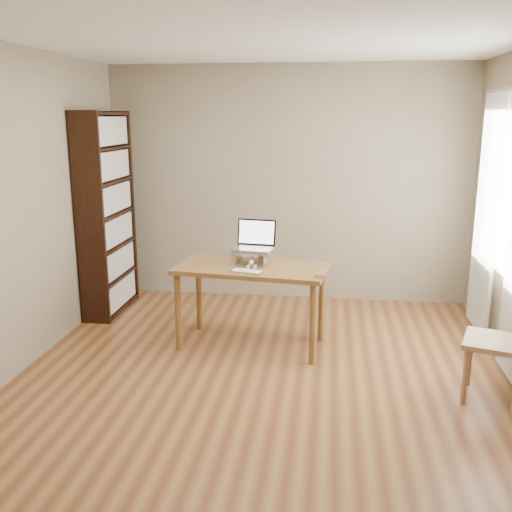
{
  "coord_description": "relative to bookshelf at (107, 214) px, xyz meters",
  "views": [
    {
      "loc": [
        0.48,
        -4.09,
        2.05
      ],
      "look_at": [
        -0.15,
        0.74,
        0.85
      ],
      "focal_mm": 40.0,
      "sensor_mm": 36.0,
      "label": 1
    }
  ],
  "objects": [
    {
      "name": "room",
      "position": [
        1.86,
        -1.54,
        0.25
      ],
      "size": [
        4.04,
        4.54,
        2.64
      ],
      "color": "brown",
      "rests_on": "ground"
    },
    {
      "name": "bookshelf",
      "position": [
        0.0,
        0.0,
        0.0
      ],
      "size": [
        0.3,
        0.9,
        2.1
      ],
      "color": "black",
      "rests_on": "ground"
    },
    {
      "name": "curtains",
      "position": [
        3.75,
        -0.75,
        0.12
      ],
      "size": [
        0.03,
        1.9,
        2.25
      ],
      "color": "white",
      "rests_on": "ground"
    },
    {
      "name": "desk",
      "position": [
        1.64,
        -0.79,
        -0.4
      ],
      "size": [
        1.39,
        0.82,
        0.75
      ],
      "rotation": [
        0.0,
        0.0,
        -0.12
      ],
      "color": "brown",
      "rests_on": "ground"
    },
    {
      "name": "laptop_stand",
      "position": [
        1.64,
        -0.71,
        -0.22
      ],
      "size": [
        0.32,
        0.25,
        0.13
      ],
      "rotation": [
        0.0,
        0.0,
        -0.12
      ],
      "color": "silver",
      "rests_on": "desk"
    },
    {
      "name": "laptop",
      "position": [
        1.64,
        -0.65,
        -0.11
      ],
      "size": [
        0.38,
        0.33,
        0.25
      ],
      "rotation": [
        0.0,
        0.0,
        -0.12
      ],
      "color": "silver",
      "rests_on": "laptop_stand"
    },
    {
      "name": "keyboard",
      "position": [
        1.63,
        -1.01,
        -0.29
      ],
      "size": [
        0.29,
        0.18,
        0.02
      ],
      "rotation": [
        0.0,
        0.0,
        -0.26
      ],
      "color": "silver",
      "rests_on": "desk"
    },
    {
      "name": "coaster",
      "position": [
        2.25,
        -1.06,
        -0.3
      ],
      "size": [
        0.1,
        0.1,
        0.01
      ],
      "primitive_type": "cylinder",
      "color": "#562F1D",
      "rests_on": "desk"
    },
    {
      "name": "cat",
      "position": [
        1.64,
        -0.68,
        -0.24
      ],
      "size": [
        0.23,
        0.47,
        0.14
      ],
      "rotation": [
        0.0,
        0.0,
        0.06
      ],
      "color": "#4A443A",
      "rests_on": "desk"
    },
    {
      "name": "chair",
      "position": [
        3.61,
        -1.58,
        -0.54
      ],
      "size": [
        0.53,
        0.53,
        0.95
      ],
      "rotation": [
        0.0,
        0.0,
        -0.32
      ],
      "color": "#AC7A5D",
      "rests_on": "ground"
    }
  ]
}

